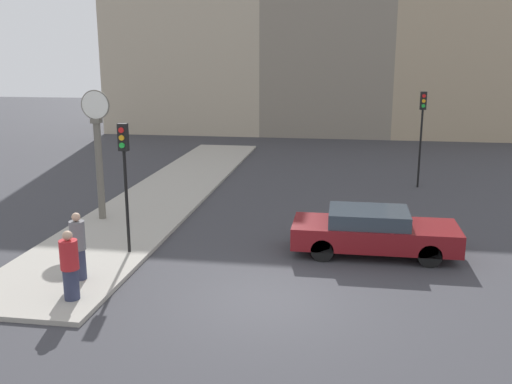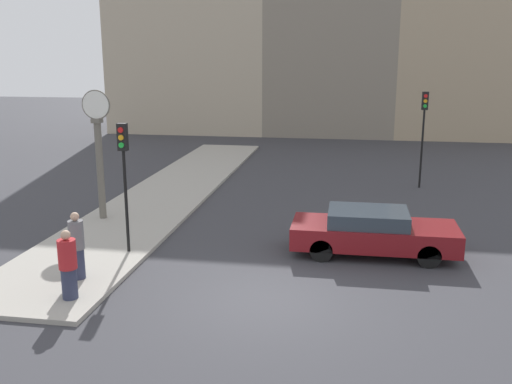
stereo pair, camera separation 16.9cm
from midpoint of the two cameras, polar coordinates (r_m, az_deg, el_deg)
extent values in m
plane|color=#38383D|center=(13.76, 0.79, -10.80)|extent=(120.00, 120.00, 0.00)
cube|color=#A39E93|center=(24.36, -8.78, 0.11)|extent=(3.54, 24.29, 0.12)
cube|color=gray|center=(41.91, 7.17, 17.82)|extent=(9.01, 5.00, 17.65)
cube|color=tan|center=(42.65, 21.20, 15.14)|extent=(11.06, 5.00, 14.94)
cube|color=maroon|center=(16.92, 11.48, -4.18)|extent=(4.72, 1.89, 0.64)
cube|color=#2D3842|center=(16.76, 10.92, -2.44)|extent=(2.27, 1.70, 0.42)
cylinder|color=black|center=(17.92, 16.02, -4.33)|extent=(0.65, 0.22, 0.65)
cylinder|color=black|center=(16.36, 16.70, -6.12)|extent=(0.65, 0.22, 0.65)
cylinder|color=black|center=(17.78, 6.61, -4.02)|extent=(0.65, 0.22, 0.65)
cylinder|color=black|center=(16.20, 6.34, -5.79)|extent=(0.65, 0.22, 0.65)
cylinder|color=black|center=(16.59, -13.08, -1.01)|extent=(0.09, 0.09, 2.96)
cube|color=black|center=(16.23, -13.44, 5.35)|extent=(0.26, 0.20, 0.76)
cylinder|color=red|center=(16.09, -13.64, 6.02)|extent=(0.15, 0.04, 0.15)
cylinder|color=orange|center=(16.12, -13.60, 5.29)|extent=(0.15, 0.04, 0.15)
cylinder|color=green|center=(16.15, -13.55, 4.56)|extent=(0.15, 0.04, 0.15)
cylinder|color=black|center=(25.67, 15.90, 4.15)|extent=(0.09, 0.09, 3.38)
cube|color=black|center=(25.43, 16.21, 8.76)|extent=(0.26, 0.20, 0.76)
cylinder|color=red|center=(25.30, 16.27, 9.21)|extent=(0.15, 0.04, 0.15)
cylinder|color=orange|center=(25.32, 16.24, 8.74)|extent=(0.15, 0.04, 0.15)
cylinder|color=green|center=(25.33, 16.21, 8.27)|extent=(0.15, 0.04, 0.15)
cylinder|color=#666056|center=(20.23, -15.60, 1.99)|extent=(0.24, 0.24, 3.32)
cube|color=#666056|center=(19.97, -15.91, 6.86)|extent=(0.31, 0.31, 0.14)
cylinder|color=#666056|center=(19.92, -16.01, 8.37)|extent=(0.99, 0.04, 0.99)
cylinder|color=white|center=(19.92, -16.01, 8.37)|extent=(0.92, 0.06, 0.92)
cylinder|color=#2D334C|center=(15.22, -17.54, -6.90)|extent=(0.32, 0.32, 0.79)
cylinder|color=slate|center=(14.98, -17.75, -4.16)|extent=(0.38, 0.38, 0.74)
sphere|color=tan|center=(14.85, -17.88, -2.40)|extent=(0.22, 0.22, 0.22)
cylinder|color=#2D334C|center=(14.10, -18.32, -8.73)|extent=(0.36, 0.36, 0.74)
cylinder|color=red|center=(13.85, -18.54, -5.97)|extent=(0.42, 0.42, 0.69)
sphere|color=tan|center=(13.71, -18.68, -4.15)|extent=(0.23, 0.23, 0.23)
camera|label=1|loc=(0.08, -90.26, -0.06)|focal=40.00mm
camera|label=2|loc=(0.08, 89.74, 0.06)|focal=40.00mm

